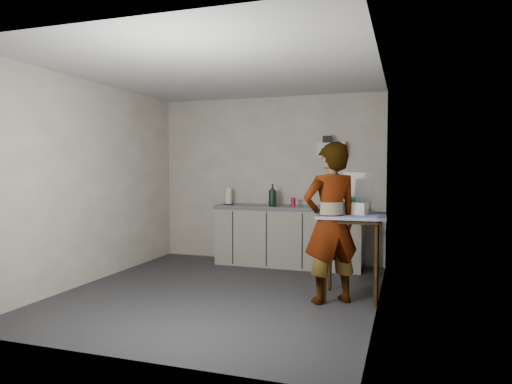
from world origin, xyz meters
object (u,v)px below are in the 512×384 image
(dish_rack, at_px, (339,202))
(soap_bottle, at_px, (272,195))
(dark_bottle, at_px, (271,198))
(kitchen_counter, at_px, (289,238))
(standing_man, at_px, (331,223))
(soda_can, at_px, (293,202))
(bakery_box, at_px, (354,204))
(side_table, at_px, (352,225))
(paper_towel, at_px, (229,196))

(dish_rack, bearing_deg, soap_bottle, -172.25)
(dark_bottle, bearing_deg, dish_rack, 1.70)
(kitchen_counter, height_order, standing_man, standing_man)
(soda_can, height_order, dish_rack, dish_rack)
(standing_man, height_order, dish_rack, standing_man)
(standing_man, bearing_deg, soda_can, -99.15)
(standing_man, bearing_deg, bakery_box, -158.07)
(side_table, height_order, soda_can, soda_can)
(standing_man, xyz_separation_m, soap_bottle, (-1.13, 1.60, 0.19))
(kitchen_counter, bearing_deg, standing_man, -62.23)
(kitchen_counter, bearing_deg, bakery_box, -51.22)
(standing_man, height_order, paper_towel, standing_man)
(kitchen_counter, height_order, soap_bottle, soap_bottle)
(standing_man, bearing_deg, dish_rack, -120.56)
(dark_bottle, xyz_separation_m, bakery_box, (1.39, -1.37, 0.04))
(soap_bottle, height_order, dark_bottle, soap_bottle)
(kitchen_counter, xyz_separation_m, soda_can, (0.08, -0.04, 0.55))
(dark_bottle, distance_m, dish_rack, 1.03)
(soda_can, xyz_separation_m, dish_rack, (0.67, 0.07, 0.01))
(soap_bottle, xyz_separation_m, soda_can, (0.30, 0.06, -0.10))
(side_table, distance_m, paper_towel, 2.52)
(side_table, relative_size, standing_man, 0.55)
(kitchen_counter, relative_size, dish_rack, 5.05)
(side_table, distance_m, standing_man, 0.32)
(dark_bottle, relative_size, bakery_box, 0.50)
(side_table, relative_size, soda_can, 7.38)
(side_table, relative_size, dish_rack, 2.17)
(soap_bottle, distance_m, paper_towel, 0.74)
(paper_towel, distance_m, dish_rack, 1.71)
(soda_can, xyz_separation_m, bakery_box, (1.03, -1.34, 0.09))
(soap_bottle, relative_size, soda_can, 2.53)
(soda_can, distance_m, bakery_box, 1.69)
(soap_bottle, relative_size, dish_rack, 0.74)
(dark_bottle, bearing_deg, soda_can, -5.97)
(dark_bottle, height_order, bakery_box, bakery_box)
(dish_rack, bearing_deg, standing_man, -85.07)
(bakery_box, bearing_deg, side_table, -88.54)
(soap_bottle, bearing_deg, side_table, -45.60)
(side_table, relative_size, bakery_box, 2.05)
(dark_bottle, bearing_deg, bakery_box, -44.61)
(soda_can, bearing_deg, dish_rack, 5.78)
(soap_bottle, relative_size, dark_bottle, 1.39)
(soda_can, height_order, bakery_box, bakery_box)
(soda_can, bearing_deg, soap_bottle, -167.97)
(bakery_box, bearing_deg, kitchen_counter, 135.68)
(standing_man, xyz_separation_m, paper_towel, (-1.86, 1.67, 0.16))
(side_table, distance_m, soda_can, 1.76)
(dark_bottle, relative_size, dish_rack, 0.53)
(dish_rack, relative_size, bakery_box, 0.95)
(kitchen_counter, relative_size, paper_towel, 8.35)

